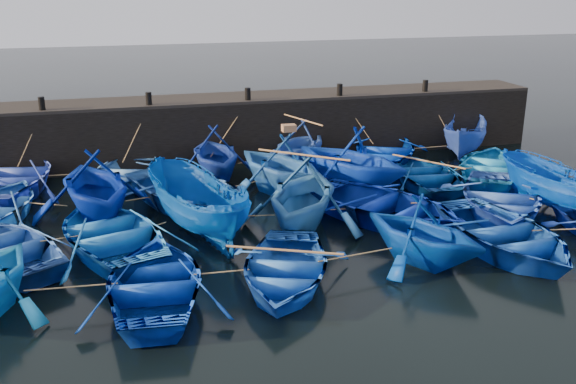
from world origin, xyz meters
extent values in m
plane|color=black|center=(0.00, 0.00, 0.00)|extent=(120.00, 120.00, 0.00)
cube|color=black|center=(0.00, 10.50, 1.25)|extent=(26.00, 2.50, 2.50)
cube|color=black|center=(0.00, 10.50, 2.56)|extent=(26.00, 2.50, 0.12)
cylinder|color=black|center=(-8.00, 9.60, 2.87)|extent=(0.24, 0.24, 0.50)
cylinder|color=black|center=(-4.00, 9.60, 2.87)|extent=(0.24, 0.24, 0.50)
cylinder|color=black|center=(0.00, 9.60, 2.87)|extent=(0.24, 0.24, 0.50)
cylinder|color=black|center=(4.00, 9.60, 2.87)|extent=(0.24, 0.24, 0.50)
cylinder|color=black|center=(8.00, 9.60, 2.87)|extent=(0.24, 0.24, 0.50)
imported|color=navy|center=(-9.10, 7.72, 0.60)|extent=(5.04, 6.38, 1.19)
imported|color=blue|center=(-5.21, 7.58, 0.47)|extent=(4.49, 5.31, 0.94)
imported|color=navy|center=(-1.76, 7.49, 1.05)|extent=(3.53, 4.06, 2.09)
imported|color=#254BAD|center=(1.84, 8.21, 0.99)|extent=(4.94, 4.96, 1.98)
imported|color=#0028A1|center=(5.38, 7.78, 0.55)|extent=(5.62, 6.37, 1.09)
imported|color=#224093|center=(9.18, 7.82, 0.86)|extent=(4.03, 4.54, 1.72)
imported|color=#011E8F|center=(-6.12, 4.12, 1.22)|extent=(4.87, 5.36, 2.43)
imported|color=#2152A1|center=(-3.11, 4.40, 0.60)|extent=(6.41, 7.08, 1.20)
imported|color=#1A53A1|center=(0.23, 5.05, 1.15)|extent=(5.26, 5.55, 2.30)
imported|color=#062FB3|center=(2.78, 4.76, 1.24)|extent=(5.96, 6.15, 2.47)
imported|color=navy|center=(5.69, 4.47, 0.47)|extent=(3.81, 4.94, 0.95)
imported|color=blue|center=(8.50, 4.59, 0.54)|extent=(6.02, 6.38, 1.08)
imported|color=#1C4796|center=(-8.48, 1.29, 0.49)|extent=(5.37, 5.83, 0.99)
imported|color=blue|center=(-5.68, 1.44, 0.56)|extent=(5.29, 6.28, 1.11)
imported|color=#003B8B|center=(-3.21, 1.86, 0.98)|extent=(3.46, 5.42, 1.96)
imported|color=#1F5B9B|center=(0.05, 1.61, 1.18)|extent=(5.57, 5.81, 2.36)
imported|color=navy|center=(2.75, 1.53, 0.57)|extent=(6.31, 6.75, 1.14)
imported|color=blue|center=(6.66, 1.17, 0.56)|extent=(5.82, 6.50, 1.11)
imported|color=#003AA6|center=(8.58, 0.80, 0.88)|extent=(3.24, 4.84, 1.75)
imported|color=#052E95|center=(-4.65, -1.87, 0.50)|extent=(3.89, 5.14, 1.01)
imported|color=blue|center=(-1.48, -1.94, 0.47)|extent=(4.65, 5.41, 0.95)
imported|color=navy|center=(2.49, -1.64, 0.97)|extent=(4.59, 4.78, 1.94)
imported|color=#0E409C|center=(5.09, -1.53, 0.55)|extent=(4.10, 5.53, 1.10)
cube|color=#936240|center=(0.53, 5.05, 2.42)|extent=(0.48, 0.35, 0.24)
cylinder|color=tan|center=(-7.15, 7.65, 0.55)|extent=(2.09, 0.18, 0.04)
cylinder|color=tan|center=(-3.49, 7.53, 0.55)|extent=(1.65, 0.12, 0.04)
cylinder|color=tan|center=(0.04, 7.85, 0.55)|extent=(1.82, 0.76, 0.04)
cylinder|color=tan|center=(3.61, 8.00, 0.55)|extent=(1.75, 0.46, 0.04)
cylinder|color=tan|center=(7.28, 7.80, 0.55)|extent=(1.99, 0.08, 0.04)
cylinder|color=tan|center=(-7.70, 4.47, 0.55)|extent=(1.37, 0.72, 0.04)
cylinder|color=tan|center=(-4.62, 4.26, 0.55)|extent=(1.22, 0.31, 0.04)
cylinder|color=tan|center=(-1.44, 4.72, 0.55)|extent=(1.56, 0.69, 0.04)
cylinder|color=tan|center=(1.50, 4.91, 0.55)|extent=(0.76, 0.32, 0.04)
cylinder|color=tan|center=(4.23, 4.61, 0.55)|extent=(1.12, 0.33, 0.04)
cylinder|color=tan|center=(7.10, 4.53, 0.55)|extent=(1.02, 0.16, 0.04)
cylinder|color=tan|center=(-7.08, 1.37, 0.55)|extent=(1.00, 0.18, 0.04)
cylinder|color=tan|center=(-4.44, 1.65, 0.55)|extent=(0.69, 0.45, 0.04)
cylinder|color=tan|center=(-1.58, 1.74, 0.55)|extent=(1.46, 0.29, 0.04)
cylinder|color=tan|center=(1.40, 1.57, 0.55)|extent=(0.91, 0.12, 0.04)
cylinder|color=tan|center=(4.71, 1.35, 0.55)|extent=(2.12, 0.39, 0.04)
cylinder|color=tan|center=(7.62, 0.98, 0.55)|extent=(0.15, 0.39, 0.04)
cylinder|color=tan|center=(-6.61, -1.78, 0.55)|extent=(2.12, 0.21, 0.04)
cylinder|color=tan|center=(-3.06, -1.91, 0.55)|extent=(1.38, 0.11, 0.04)
cylinder|color=tan|center=(0.51, -1.79, 0.55)|extent=(2.17, 0.34, 0.04)
cylinder|color=tan|center=(3.79, -1.58, 0.55)|extent=(0.80, 0.15, 0.04)
cylinder|color=tan|center=(6.84, -1.67, 0.55)|extent=(1.71, 0.32, 0.04)
cylinder|color=tan|center=(-8.55, 9.21, 1.58)|extent=(1.14, 0.63, 2.09)
cylinder|color=tan|center=(-4.60, 9.14, 1.58)|extent=(1.25, 0.77, 2.09)
cylinder|color=tan|center=(-0.88, 9.10, 1.58)|extent=(1.80, 0.85, 2.09)
cylinder|color=tan|center=(0.92, 9.46, 1.58)|extent=(1.87, 0.12, 2.09)
cylinder|color=tan|center=(4.69, 9.24, 1.58)|extent=(1.42, 0.56, 2.09)
cylinder|color=tan|center=(8.59, 9.26, 1.58)|extent=(1.22, 0.52, 2.09)
cylinder|color=#99724C|center=(1.84, 8.21, 2.01)|extent=(1.08, 2.84, 0.06)
cylinder|color=#99724C|center=(5.69, 4.47, 0.98)|extent=(1.77, 2.49, 0.06)
cylinder|color=#99724C|center=(0.05, 1.61, 2.39)|extent=(2.34, 1.97, 0.06)
cylinder|color=#99724C|center=(-1.48, -1.94, 0.98)|extent=(2.74, 1.32, 0.06)
camera|label=1|loc=(-5.19, -16.18, 7.49)|focal=40.00mm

